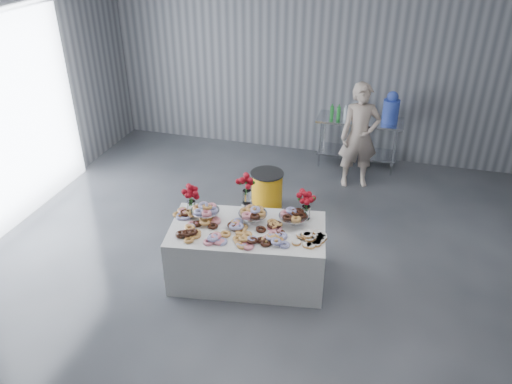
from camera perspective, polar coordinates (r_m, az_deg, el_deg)
ground at (r=6.19m, az=-0.21°, el=-12.49°), size 9.00×9.00×0.00m
room_walls at (r=4.97m, az=-3.13°, el=11.87°), size 8.04×9.04×4.02m
display_table at (r=6.33m, az=-0.97°, el=-6.97°), size 2.04×1.29×0.75m
prep_table at (r=9.22m, az=11.65°, el=6.54°), size 1.50×0.60×0.90m
donut_mounds at (r=6.05m, az=-1.14°, el=-4.06°), size 1.91×1.08×0.09m
cake_stand_left at (r=6.25m, az=-5.84°, el=-1.98°), size 0.36×0.36×0.17m
cake_stand_mid at (r=6.16m, az=-0.37°, el=-2.34°), size 0.36×0.36×0.17m
cake_stand_right at (r=6.13m, az=4.28°, el=-2.62°), size 0.36×0.36×0.17m
danish_pile at (r=5.92m, az=6.04°, el=-4.97°), size 0.48×0.48×0.11m
bouquet_left at (r=6.30m, az=-7.50°, el=-0.18°), size 0.26×0.26×0.42m
bouquet_right at (r=6.17m, az=5.80°, el=-0.73°), size 0.26×0.26×0.42m
bouquet_center at (r=6.22m, az=-1.06°, el=0.56°), size 0.26×0.26×0.57m
water_jug at (r=9.02m, az=15.18°, el=9.20°), size 0.28×0.28×0.55m
drink_bottles at (r=9.00m, az=9.81°, el=8.99°), size 0.54×0.08×0.27m
person at (r=8.42m, az=11.74°, el=6.27°), size 0.75×0.60×1.78m
trash_barrel at (r=7.73m, az=1.25°, el=0.04°), size 0.51×0.51×0.66m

